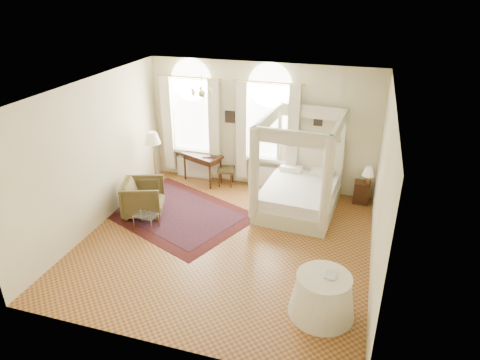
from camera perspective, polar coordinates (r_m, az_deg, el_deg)
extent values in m
plane|color=#9D622D|center=(9.31, -1.93, -8.24)|extent=(6.00, 6.00, 0.00)
plane|color=beige|center=(11.20, 2.87, 7.12)|extent=(6.00, 0.00, 6.00)
plane|color=beige|center=(6.12, -11.27, -10.12)|extent=(6.00, 0.00, 6.00)
plane|color=beige|center=(9.83, -18.92, 3.08)|extent=(0.00, 6.00, 6.00)
plane|color=beige|center=(8.14, 18.36, -1.52)|extent=(0.00, 6.00, 6.00)
plane|color=white|center=(7.97, -2.28, 11.92)|extent=(6.00, 6.00, 0.00)
cube|color=white|center=(11.70, -6.31, 8.58)|extent=(1.10, 0.04, 1.90)
cylinder|color=white|center=(11.47, -6.53, 13.12)|extent=(1.10, 0.04, 1.10)
cube|color=white|center=(11.95, -6.25, 3.91)|extent=(1.32, 0.24, 0.08)
cube|color=beige|center=(11.90, -9.57, 7.40)|extent=(0.28, 0.14, 2.60)
cube|color=beige|center=(11.39, -3.44, 6.89)|extent=(0.28, 0.14, 2.60)
cube|color=white|center=(12.16, -6.10, 1.71)|extent=(1.00, 0.12, 0.58)
cube|color=white|center=(11.08, 3.86, 7.71)|extent=(1.10, 0.04, 1.90)
cylinder|color=white|center=(10.83, 4.01, 12.50)|extent=(1.10, 0.04, 1.10)
cube|color=white|center=(11.34, 3.61, 2.80)|extent=(1.32, 0.24, 0.08)
cube|color=beige|center=(11.16, 0.25, 6.55)|extent=(0.28, 0.14, 2.60)
cube|color=beige|center=(10.88, 7.07, 5.84)|extent=(0.28, 0.14, 2.60)
cube|color=white|center=(11.56, 3.57, 0.50)|extent=(1.00, 0.12, 0.58)
cylinder|color=#B5893C|center=(9.42, -5.15, 12.69)|extent=(0.02, 0.02, 0.40)
sphere|color=#B5893C|center=(9.47, -5.10, 11.40)|extent=(0.16, 0.16, 0.16)
sphere|color=beige|center=(9.38, -3.84, 11.74)|extent=(0.07, 0.07, 0.07)
sphere|color=beige|center=(9.59, -4.06, 12.03)|extent=(0.07, 0.07, 0.07)
sphere|color=beige|center=(9.67, -5.31, 12.10)|extent=(0.07, 0.07, 0.07)
sphere|color=beige|center=(9.54, -6.37, 11.87)|extent=(0.07, 0.07, 0.07)
sphere|color=beige|center=(9.33, -6.19, 11.57)|extent=(0.07, 0.07, 0.07)
sphere|color=beige|center=(9.24, -4.91, 11.50)|extent=(0.07, 0.07, 0.07)
cube|color=black|center=(11.33, -1.36, 8.43)|extent=(0.26, 0.03, 0.32)
cube|color=black|center=(10.84, 10.38, 7.78)|extent=(0.22, 0.03, 0.26)
cube|color=#BBBE9A|center=(10.51, 7.72, -3.10)|extent=(1.87, 2.24, 0.36)
cube|color=white|center=(10.36, 7.82, -1.53)|extent=(1.76, 2.13, 0.28)
cube|color=beige|center=(11.10, 9.20, 2.56)|extent=(1.72, 0.21, 1.21)
cube|color=#BBBE9A|center=(11.16, 5.27, 4.31)|extent=(0.10, 0.10, 2.32)
cube|color=#BBBE9A|center=(10.88, 13.37, 3.13)|extent=(0.10, 0.10, 2.32)
cube|color=#BBBE9A|center=(9.40, 1.87, 0.23)|extent=(0.10, 0.10, 2.32)
cube|color=#BBBE9A|center=(9.06, 11.44, -1.31)|extent=(0.10, 0.10, 2.32)
cube|color=#BBBE9A|center=(10.62, 9.71, 9.57)|extent=(1.72, 0.21, 0.08)
cube|color=#BBBE9A|center=(8.76, 6.94, 6.33)|extent=(1.72, 0.21, 0.08)
cube|color=#BBBE9A|center=(9.87, 3.90, 8.67)|extent=(0.23, 2.12, 0.08)
cube|color=#BBBE9A|center=(9.55, 13.15, 7.48)|extent=(0.23, 2.12, 0.08)
cube|color=beige|center=(10.66, 9.66, 8.84)|extent=(1.78, 0.17, 0.28)
cube|color=beige|center=(8.80, 6.89, 5.46)|extent=(1.78, 0.17, 0.28)
cube|color=beige|center=(9.92, 3.88, 7.88)|extent=(0.20, 2.18, 0.28)
cube|color=beige|center=(9.60, 13.06, 6.67)|extent=(0.20, 2.18, 0.28)
cylinder|color=beige|center=(9.36, 1.88, 0.79)|extent=(0.22, 0.22, 2.12)
cylinder|color=beige|center=(9.02, 11.50, -0.73)|extent=(0.22, 0.22, 2.12)
cube|color=#381D0F|center=(11.15, 15.90, -1.60)|extent=(0.39, 0.35, 0.55)
cylinder|color=#B5893C|center=(11.01, 16.63, 0.12)|extent=(0.12, 0.12, 0.20)
cone|color=beige|center=(10.92, 16.76, 1.09)|extent=(0.29, 0.29, 0.22)
cube|color=#381D0F|center=(11.69, -5.07, 3.30)|extent=(1.22, 0.93, 0.06)
cube|color=#381D0F|center=(11.72, -5.05, 2.86)|extent=(1.07, 0.79, 0.11)
cylinder|color=#381D0F|center=(12.29, -5.91, 2.38)|extent=(0.05, 0.05, 0.76)
cylinder|color=#381D0F|center=(11.69, -2.58, 1.24)|extent=(0.05, 0.05, 0.76)
cylinder|color=#381D0F|center=(12.02, -7.35, 1.75)|extent=(0.05, 0.05, 0.76)
cylinder|color=#381D0F|center=(11.40, -4.02, 0.55)|extent=(0.05, 0.05, 0.76)
imported|color=black|center=(11.52, -4.13, 3.24)|extent=(0.39, 0.29, 0.03)
cube|color=#443A1D|center=(11.58, -1.89, 1.39)|extent=(0.50, 0.50, 0.09)
cylinder|color=#381D0F|center=(11.56, -2.77, -0.01)|extent=(0.04, 0.04, 0.41)
cylinder|color=#381D0F|center=(11.51, -1.19, -0.09)|extent=(0.04, 0.04, 0.41)
cylinder|color=#381D0F|center=(11.84, -2.54, 0.65)|extent=(0.04, 0.04, 0.41)
cylinder|color=#381D0F|center=(11.80, -1.00, 0.58)|extent=(0.04, 0.04, 0.41)
imported|color=#483C1F|center=(10.43, -12.76, -2.27)|extent=(1.18, 1.16, 0.85)
cube|color=white|center=(9.80, -12.47, -4.60)|extent=(0.55, 0.41, 0.02)
cylinder|color=#B5893C|center=(9.90, -13.96, -5.62)|extent=(0.02, 0.02, 0.35)
cylinder|color=#B5893C|center=(9.67, -11.69, -6.17)|extent=(0.02, 0.02, 0.35)
cylinder|color=#B5893C|center=(10.11, -13.03, -4.82)|extent=(0.02, 0.02, 0.35)
cylinder|color=#B5893C|center=(9.89, -10.79, -5.34)|extent=(0.02, 0.02, 0.35)
cylinder|color=#B5893C|center=(11.70, -11.01, -1.19)|extent=(0.28, 0.28, 0.03)
cylinder|color=#B5893C|center=(11.41, -11.30, 1.95)|extent=(0.04, 0.04, 1.42)
cone|color=beige|center=(11.13, -11.63, 5.54)|extent=(0.42, 0.42, 0.30)
cube|color=#41110F|center=(10.47, -8.48, -4.39)|extent=(4.06, 3.56, 0.01)
cube|color=black|center=(10.47, -8.48, -4.36)|extent=(3.37, 2.87, 0.01)
cone|color=silver|center=(7.49, 10.93, -14.94)|extent=(1.12, 1.12, 0.72)
cylinder|color=silver|center=(7.26, 11.18, -12.64)|extent=(0.91, 0.91, 0.04)
imported|color=black|center=(7.29, 11.29, -12.16)|extent=(0.21, 0.26, 0.02)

